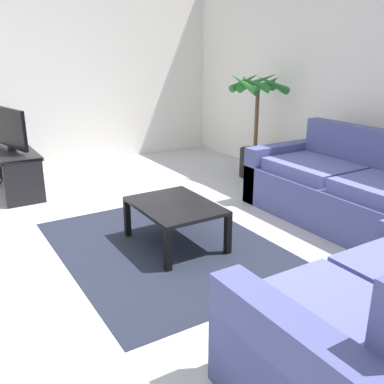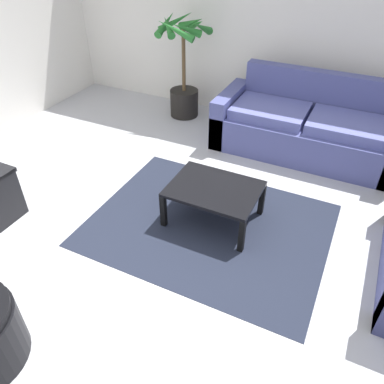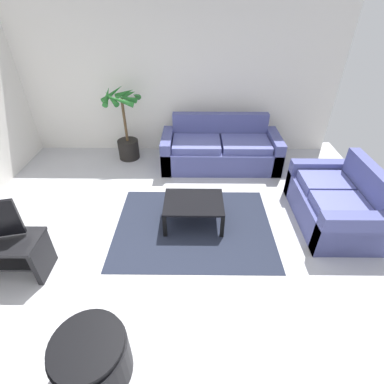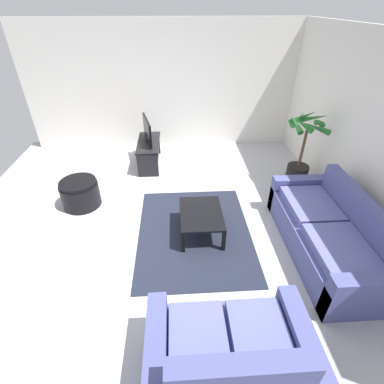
{
  "view_description": "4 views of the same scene",
  "coord_description": "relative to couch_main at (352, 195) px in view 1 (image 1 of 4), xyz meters",
  "views": [
    {
      "loc": [
        3.32,
        -1.1,
        1.65
      ],
      "look_at": [
        0.26,
        0.79,
        0.44
      ],
      "focal_mm": 40.31,
      "sensor_mm": 36.0,
      "label": 1
    },
    {
      "loc": [
        1.33,
        -2.02,
        2.44
      ],
      "look_at": [
        0.16,
        0.39,
        0.42
      ],
      "focal_mm": 35.48,
      "sensor_mm": 36.0,
      "label": 2
    },
    {
      "loc": [
        0.3,
        -2.52,
        2.74
      ],
      "look_at": [
        0.27,
        0.66,
        0.49
      ],
      "focal_mm": 26.49,
      "sensor_mm": 36.0,
      "label": 3
    },
    {
      "loc": [
        3.55,
        0.26,
        2.97
      ],
      "look_at": [
        0.18,
        0.47,
        0.68
      ],
      "focal_mm": 26.57,
      "sensor_mm": 36.0,
      "label": 4
    }
  ],
  "objects": [
    {
      "name": "coffee_table",
      "position": [
        -0.49,
        -1.69,
        0.03
      ],
      "size": [
        0.82,
        0.62,
        0.38
      ],
      "color": "black",
      "rests_on": "ground"
    },
    {
      "name": "ground_plane",
      "position": [
        -0.78,
        -2.28,
        -0.3
      ],
      "size": [
        6.6,
        6.6,
        0.0
      ],
      "primitive_type": "plane",
      "color": "#B2B2B7"
    },
    {
      "name": "wall_left",
      "position": [
        -3.78,
        -2.28,
        1.05
      ],
      "size": [
        0.06,
        6.0,
        2.7
      ],
      "primitive_type": "cube",
      "color": "silver",
      "rests_on": "ground"
    },
    {
      "name": "wall_back",
      "position": [
        -0.78,
        0.72,
        1.05
      ],
      "size": [
        6.0,
        0.06,
        2.7
      ],
      "primitive_type": "cube",
      "color": "silver",
      "rests_on": "ground"
    },
    {
      "name": "tv",
      "position": [
        -2.75,
        -2.59,
        0.47
      ],
      "size": [
        0.79,
        0.22,
        0.49
      ],
      "color": "black",
      "rests_on": "tv_stand"
    },
    {
      "name": "potted_palm",
      "position": [
        -1.8,
        0.26,
        0.28
      ],
      "size": [
        0.71,
        0.71,
        1.38
      ],
      "color": "black",
      "rests_on": "ground"
    },
    {
      "name": "couch_loveseat",
      "position": [
        1.5,
        -1.62,
        -0.01
      ],
      "size": [
        0.9,
        1.46,
        0.9
      ],
      "color": "#4C518C",
      "rests_on": "ground"
    },
    {
      "name": "couch_main",
      "position": [
        0.0,
        0.0,
        0.0
      ],
      "size": [
        2.16,
        0.9,
        0.9
      ],
      "color": "#4C518C",
      "rests_on": "ground"
    },
    {
      "name": "area_rug",
      "position": [
        -0.49,
        -1.79,
        -0.3
      ],
      "size": [
        2.2,
        1.7,
        0.01
      ],
      "primitive_type": "cube",
      "color": "#1E2333",
      "rests_on": "ground"
    },
    {
      "name": "tv_stand",
      "position": [
        -2.75,
        -2.6,
        0.03
      ],
      "size": [
        1.1,
        0.45,
        0.52
      ],
      "color": "black",
      "rests_on": "ground"
    }
  ]
}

